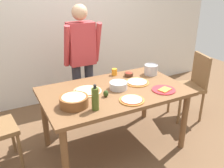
# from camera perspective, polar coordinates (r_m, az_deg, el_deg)

# --- Properties ---
(ground) EXTENTS (8.00, 8.00, 0.00)m
(ground) POSITION_cam_1_polar(r_m,az_deg,el_deg) (3.11, 0.44, -14.17)
(ground) COLOR brown
(wall_back) EXTENTS (5.60, 0.10, 2.60)m
(wall_back) POSITION_cam_1_polar(r_m,az_deg,el_deg) (4.00, -10.61, 14.43)
(wall_back) COLOR silver
(wall_back) RESTS_ON ground
(dining_table) EXTENTS (1.60, 0.96, 0.76)m
(dining_table) POSITION_cam_1_polar(r_m,az_deg,el_deg) (2.75, 0.48, -3.06)
(dining_table) COLOR brown
(dining_table) RESTS_ON ground
(person_cook) EXTENTS (0.49, 0.25, 1.62)m
(person_cook) POSITION_cam_1_polar(r_m,az_deg,el_deg) (3.27, -7.05, 6.19)
(person_cook) COLOR #2D2D38
(person_cook) RESTS_ON ground
(chair_wooden_right) EXTENTS (0.49, 0.49, 0.95)m
(chair_wooden_right) POSITION_cam_1_polar(r_m,az_deg,el_deg) (3.64, 18.26, 0.28)
(chair_wooden_right) COLOR brown
(chair_wooden_right) RESTS_ON ground
(pizza_raw_on_board) EXTENTS (0.31, 0.31, 0.02)m
(pizza_raw_on_board) POSITION_cam_1_polar(r_m,az_deg,el_deg) (2.67, -5.79, -1.66)
(pizza_raw_on_board) COLOR beige
(pizza_raw_on_board) RESTS_ON dining_table
(pizza_cooked_on_tray) EXTENTS (0.28, 0.28, 0.02)m
(pizza_cooked_on_tray) POSITION_cam_1_polar(r_m,az_deg,el_deg) (2.90, 5.90, 0.41)
(pizza_cooked_on_tray) COLOR #C67A33
(pizza_cooked_on_tray) RESTS_ON dining_table
(pizza_second_cooked) EXTENTS (0.26, 0.26, 0.02)m
(pizza_second_cooked) POSITION_cam_1_polar(r_m,az_deg,el_deg) (2.48, 4.67, -3.75)
(pizza_second_cooked) COLOR #C67A33
(pizza_second_cooked) RESTS_ON dining_table
(plate_with_slice) EXTENTS (0.26, 0.26, 0.02)m
(plate_with_slice) POSITION_cam_1_polar(r_m,az_deg,el_deg) (2.75, 12.04, -1.34)
(plate_with_slice) COLOR red
(plate_with_slice) RESTS_ON dining_table
(popcorn_bowl) EXTENTS (0.28, 0.28, 0.11)m
(popcorn_bowl) POSITION_cam_1_polar(r_m,az_deg,el_deg) (2.38, -8.92, -3.79)
(popcorn_bowl) COLOR brown
(popcorn_bowl) RESTS_ON dining_table
(mixing_bowl_steel) EXTENTS (0.20, 0.20, 0.08)m
(mixing_bowl_steel) POSITION_cam_1_polar(r_m,az_deg,el_deg) (2.72, 1.51, -0.35)
(mixing_bowl_steel) COLOR #B7B7BC
(mixing_bowl_steel) RESTS_ON dining_table
(small_sauce_bowl) EXTENTS (0.11, 0.11, 0.06)m
(small_sauce_bowl) POSITION_cam_1_polar(r_m,az_deg,el_deg) (3.09, 3.94, 2.35)
(small_sauce_bowl) COLOR #4C2D1E
(small_sauce_bowl) RESTS_ON dining_table
(olive_oil_bottle) EXTENTS (0.07, 0.07, 0.26)m
(olive_oil_bottle) POSITION_cam_1_polar(r_m,az_deg,el_deg) (2.27, -3.95, -3.49)
(olive_oil_bottle) COLOR #47561E
(olive_oil_bottle) RESTS_ON dining_table
(steel_pot) EXTENTS (0.17, 0.17, 0.13)m
(steel_pot) POSITION_cam_1_polar(r_m,az_deg,el_deg) (3.17, 9.09, 3.38)
(steel_pot) COLOR #B7B7BC
(steel_pot) RESTS_ON dining_table
(cup_orange) EXTENTS (0.07, 0.07, 0.08)m
(cup_orange) POSITION_cam_1_polar(r_m,az_deg,el_deg) (3.12, 0.56, 2.86)
(cup_orange) COLOR orange
(cup_orange) RESTS_ON dining_table
(avocado) EXTENTS (0.06, 0.06, 0.07)m
(avocado) POSITION_cam_1_polar(r_m,az_deg,el_deg) (2.54, -1.46, -2.25)
(avocado) COLOR #2D4219
(avocado) RESTS_ON dining_table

